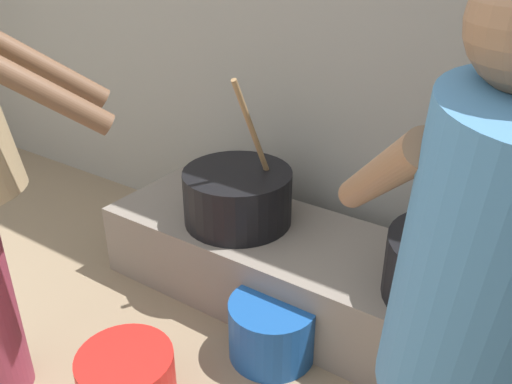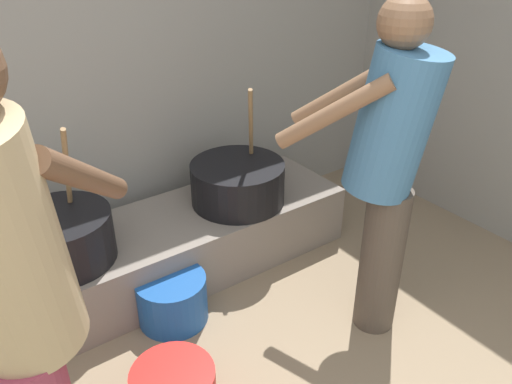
# 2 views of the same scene
# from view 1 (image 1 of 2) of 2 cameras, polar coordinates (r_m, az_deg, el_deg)

# --- Properties ---
(block_enclosure_rear) EXTENTS (5.79, 0.20, 2.39)m
(block_enclosure_rear) POSITION_cam_1_polar(r_m,az_deg,el_deg) (2.78, 0.18, 18.67)
(block_enclosure_rear) COLOR gray
(block_enclosure_rear) RESTS_ON ground_plane
(hearth_ledge) EXTENTS (2.21, 0.60, 0.35)m
(hearth_ledge) POSITION_cam_1_polar(r_m,az_deg,el_deg) (2.39, 8.29, -9.71)
(hearth_ledge) COLOR slate
(hearth_ledge) RESTS_ON ground_plane
(cooking_pot_main) EXTENTS (0.49, 0.49, 0.70)m
(cooking_pot_main) POSITION_cam_1_polar(r_m,az_deg,el_deg) (2.43, -1.94, -0.45)
(cooking_pot_main) COLOR black
(cooking_pot_main) RESTS_ON hearth_ledge
(cooking_pot_secondary) EXTENTS (0.54, 0.54, 0.69)m
(cooking_pot_secondary) POSITION_cam_1_polar(r_m,az_deg,el_deg) (2.08, 20.77, -7.78)
(cooking_pot_secondary) COLOR black
(cooking_pot_secondary) RESTS_ON hearth_ledge
(cook_in_blue_shirt) EXTENTS (0.65, 0.72, 1.57)m
(cook_in_blue_shirt) POSITION_cam_1_polar(r_m,az_deg,el_deg) (1.10, 21.70, -14.61)
(cook_in_blue_shirt) COLOR #4C4238
(cook_in_blue_shirt) RESTS_ON ground_plane
(bucket_red_plastic) EXTENTS (0.34, 0.34, 0.26)m
(bucket_red_plastic) POSITION_cam_1_polar(r_m,az_deg,el_deg) (2.07, -13.36, -19.07)
(bucket_red_plastic) COLOR red
(bucket_red_plastic) RESTS_ON ground_plane
(bucket_blue_plastic) EXTENTS (0.35, 0.35, 0.25)m
(bucket_blue_plastic) POSITION_cam_1_polar(r_m,az_deg,el_deg) (2.23, 1.73, -14.20)
(bucket_blue_plastic) COLOR #194C99
(bucket_blue_plastic) RESTS_ON ground_plane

